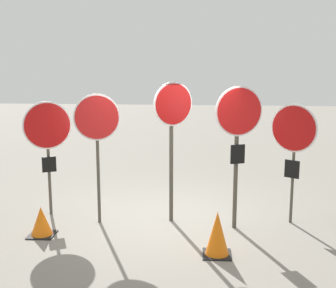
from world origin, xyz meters
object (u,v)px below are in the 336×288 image
Objects in this scene: stop_sign_3 at (238,127)px; traffic_cone_1 at (217,234)px; stop_sign_1 at (97,126)px; stop_sign_2 at (173,121)px; stop_sign_4 at (294,136)px; stop_sign_0 at (48,133)px; traffic_cone_0 at (41,221)px.

stop_sign_3 is 3.61× the size of traffic_cone_1.
stop_sign_1 is 0.92× the size of stop_sign_2.
stop_sign_1 is 3.45m from stop_sign_4.
traffic_cone_1 is (3.11, -1.59, -1.26)m from stop_sign_0.
stop_sign_0 is at bearing 152.81° from stop_sign_3.
traffic_cone_0 is at bearing -134.66° from stop_sign_4.
stop_sign_3 is at bearing 72.67° from traffic_cone_1.
stop_sign_4 is 4.34× the size of traffic_cone_0.
stop_sign_0 is 2.35m from stop_sign_2.
stop_sign_3 reaches higher than traffic_cone_1.
stop_sign_3 is (3.46, -0.45, 0.21)m from stop_sign_0.
stop_sign_1 is 2.44m from stop_sign_3.
stop_sign_0 is 0.93× the size of stop_sign_1.
stop_sign_0 is 0.85× the size of stop_sign_2.
traffic_cone_0 is at bearing -158.03° from stop_sign_1.
stop_sign_2 is (1.31, 0.20, 0.09)m from stop_sign_1.
stop_sign_1 is at bearing 154.03° from stop_sign_2.
stop_sign_4 is (2.13, 0.07, -0.26)m from stop_sign_2.
stop_sign_0 is 1.70m from traffic_cone_0.
stop_sign_4 is (1.00, 0.34, -0.20)m from stop_sign_3.
stop_sign_2 is 2.22m from traffic_cone_1.
stop_sign_4 is at bearing -0.84° from stop_sign_3.
stop_sign_2 is (2.33, -0.18, 0.27)m from stop_sign_0.
stop_sign_3 is (1.13, -0.28, -0.06)m from stop_sign_2.
stop_sign_3 is at bearing -16.64° from stop_sign_1.
stop_sign_0 is at bearing 141.04° from stop_sign_2.
stop_sign_0 reaches higher than traffic_cone_0.
stop_sign_3 is (2.44, -0.08, 0.02)m from stop_sign_1.
stop_sign_4 is at bearing -32.87° from stop_sign_2.
traffic_cone_1 is (2.94, -0.57, 0.10)m from traffic_cone_0.
stop_sign_2 reaches higher than stop_sign_4.
stop_sign_1 is at bearing -46.54° from stop_sign_0.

